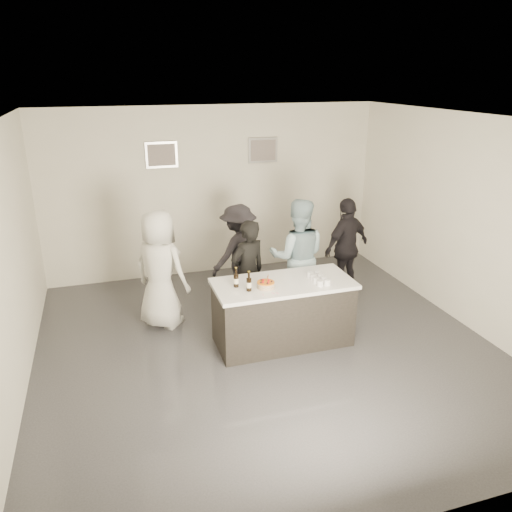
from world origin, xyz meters
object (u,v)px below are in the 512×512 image
at_px(cake, 266,285).
at_px(person_guest_left, 160,270).
at_px(bar_counter, 283,312).
at_px(person_main_black, 248,273).
at_px(person_guest_back, 238,252).
at_px(beer_bottle_b, 249,281).
at_px(person_guest_right, 346,247).
at_px(person_main_blue, 298,257).
at_px(beer_bottle_a, 236,278).

bearing_deg(cake, person_guest_left, 137.38).
bearing_deg(bar_counter, person_main_black, 111.23).
distance_m(cake, person_guest_back, 1.72).
xyz_separation_m(bar_counter, person_main_black, (-0.28, 0.72, 0.34)).
bearing_deg(beer_bottle_b, person_guest_right, 33.29).
bearing_deg(person_guest_left, cake, -179.55).
height_order(bar_counter, person_main_blue, person_main_blue).
relative_size(beer_bottle_a, person_guest_back, 0.17).
xyz_separation_m(beer_bottle_b, person_guest_back, (0.34, 1.74, -0.24)).
relative_size(beer_bottle_b, person_guest_back, 0.17).
distance_m(cake, person_guest_right, 2.27).
height_order(person_main_black, person_main_blue, person_main_blue).
xyz_separation_m(person_guest_left, person_guest_right, (3.05, 0.21, -0.05)).
distance_m(beer_bottle_b, person_guest_right, 2.49).
relative_size(bar_counter, person_main_blue, 1.04).
bearing_deg(beer_bottle_b, beer_bottle_a, 125.42).
xyz_separation_m(cake, person_guest_right, (1.84, 1.33, -0.12)).
relative_size(bar_counter, beer_bottle_a, 7.15).
bearing_deg(beer_bottle_b, cake, 7.21).
distance_m(bar_counter, person_guest_back, 1.65).
xyz_separation_m(person_guest_right, person_guest_back, (-1.73, 0.38, -0.03)).
bearing_deg(person_main_blue, person_guest_back, -27.15).
relative_size(person_main_black, person_guest_left, 0.91).
bearing_deg(person_main_blue, beer_bottle_b, 62.02).
bearing_deg(person_main_blue, beer_bottle_a, 53.72).
xyz_separation_m(person_guest_left, person_guest_back, (1.32, 0.59, -0.08)).
bearing_deg(person_guest_back, beer_bottle_a, 46.69).
xyz_separation_m(beer_bottle_b, person_main_black, (0.24, 0.85, -0.24)).
height_order(cake, beer_bottle_b, beer_bottle_b).
height_order(person_main_blue, person_guest_back, person_main_blue).
height_order(beer_bottle_a, person_guest_left, person_guest_left).
height_order(beer_bottle_b, person_guest_right, person_guest_right).
xyz_separation_m(beer_bottle_b, person_main_blue, (1.06, 0.99, -0.14)).
bearing_deg(person_main_blue, bar_counter, 76.45).
height_order(cake, person_main_blue, person_main_blue).
distance_m(person_main_black, person_guest_back, 0.89).
bearing_deg(bar_counter, person_main_blue, 57.43).
height_order(beer_bottle_b, person_main_blue, person_main_blue).
bearing_deg(person_guest_right, beer_bottle_b, 11.14).
relative_size(bar_counter, person_guest_left, 1.07).
relative_size(beer_bottle_b, person_guest_right, 0.16).
relative_size(cake, person_main_blue, 0.13).
distance_m(bar_counter, beer_bottle_b, 0.79).
height_order(person_guest_right, person_guest_back, person_guest_right).
bearing_deg(beer_bottle_b, bar_counter, 14.92).
distance_m(person_main_blue, person_guest_left, 2.05).
height_order(bar_counter, person_guest_left, person_guest_left).
bearing_deg(person_guest_left, person_main_black, -150.50).
bearing_deg(person_main_black, cake, 69.66).
distance_m(beer_bottle_a, person_main_blue, 1.45).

